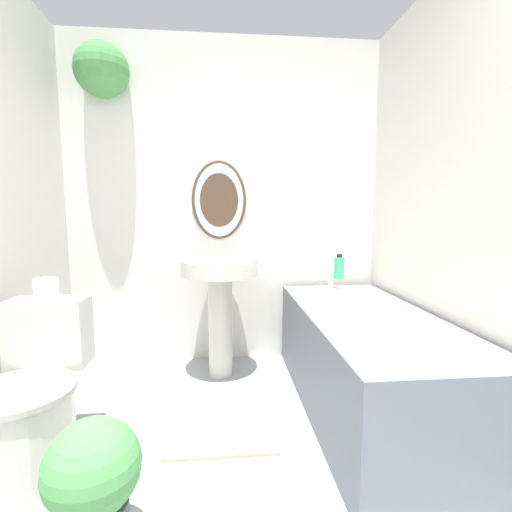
% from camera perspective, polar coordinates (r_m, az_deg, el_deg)
% --- Properties ---
extents(wall_back, '(2.42, 0.36, 2.40)m').
position_cam_1_polar(wall_back, '(2.83, -6.89, 10.25)').
color(wall_back, silver).
rests_on(wall_back, ground_plane).
extents(wall_right, '(0.06, 2.61, 2.40)m').
position_cam_1_polar(wall_right, '(1.98, 32.73, 7.56)').
color(wall_right, silver).
rests_on(wall_right, ground_plane).
extents(toilet, '(0.44, 0.61, 0.72)m').
position_cam_1_polar(toilet, '(2.00, -31.50, -19.31)').
color(toilet, beige).
rests_on(toilet, ground_plane).
extents(pedestal_sink, '(0.53, 0.53, 0.91)m').
position_cam_1_polar(pedestal_sink, '(2.56, -5.56, -5.41)').
color(pedestal_sink, beige).
rests_on(pedestal_sink, ground_plane).
extents(bathtub, '(0.69, 1.62, 0.65)m').
position_cam_1_polar(bathtub, '(2.27, 16.68, -15.10)').
color(bathtub, slate).
rests_on(bathtub, ground_plane).
extents(shampoo_bottle, '(0.07, 0.07, 0.18)m').
position_cam_1_polar(shampoo_bottle, '(2.78, 12.68, -1.69)').
color(shampoo_bottle, '#38B275').
rests_on(shampoo_bottle, bathtub).
extents(potted_plant, '(0.31, 0.31, 0.47)m').
position_cam_1_polar(potted_plant, '(1.51, -23.72, -29.06)').
color(potted_plant, '#47474C').
rests_on(potted_plant, ground_plane).
extents(bath_mat, '(0.55, 0.35, 0.02)m').
position_cam_1_polar(bath_mat, '(2.10, -5.39, -25.74)').
color(bath_mat, '#B7A88E').
rests_on(bath_mat, ground_plane).
extents(toilet_paper_roll, '(0.11, 0.11, 0.10)m').
position_cam_1_polar(toilet_paper_roll, '(2.05, -29.57, -4.43)').
color(toilet_paper_roll, white).
rests_on(toilet_paper_roll, toilet).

